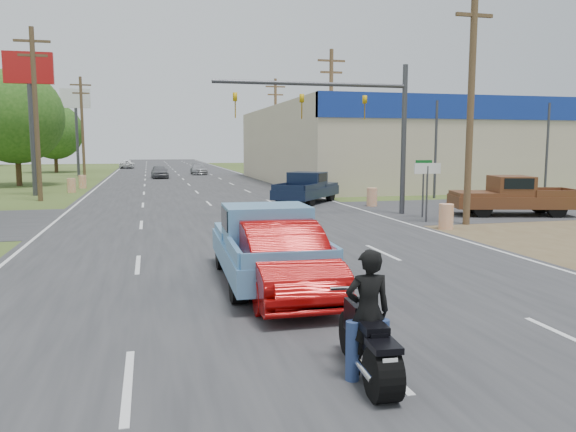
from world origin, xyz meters
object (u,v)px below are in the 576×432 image
object	(u,v)px
red_convertible	(282,260)
motorcycle	(369,346)
blue_pickup	(266,243)
distant_car_white	(127,164)
rider	(368,319)
distant_car_grey	(160,172)
brown_pickup	(510,196)
distant_car_silver	(199,169)
navy_pickup	(307,187)

from	to	relation	value
red_convertible	motorcycle	bearing A→B (deg)	-88.11
blue_pickup	distant_car_white	distance (m)	71.39
rider	distant_car_grey	xyz separation A→B (m)	(-1.81, 50.79, -0.22)
rider	distant_car_grey	bearing A→B (deg)	-84.18
rider	brown_pickup	xyz separation A→B (m)	(13.52, 15.87, 0.05)
brown_pickup	blue_pickup	bearing A→B (deg)	140.83
rider	distant_car_silver	distance (m)	57.39
red_convertible	blue_pickup	size ratio (longest dim) A/B	0.86
red_convertible	distant_car_silver	distance (m)	52.81
red_convertible	brown_pickup	size ratio (longest dim) A/B	0.81
brown_pickup	distant_car_grey	size ratio (longest dim) A/B	1.53
navy_pickup	brown_pickup	distance (m)	10.92
navy_pickup	distant_car_grey	bearing A→B (deg)	144.13
rider	distant_car_silver	size ratio (longest dim) A/B	0.41
motorcycle	brown_pickup	bearing A→B (deg)	53.47
navy_pickup	distant_car_white	distance (m)	54.76
distant_car_grey	rider	bearing A→B (deg)	-90.93
distant_car_white	brown_pickup	bearing A→B (deg)	109.34
blue_pickup	distant_car_white	bearing A→B (deg)	96.34
brown_pickup	rider	bearing A→B (deg)	154.66
blue_pickup	distant_car_grey	distance (m)	44.81
rider	distant_car_silver	bearing A→B (deg)	-88.87
red_convertible	distant_car_white	bearing A→B (deg)	94.81
red_convertible	distant_car_silver	bearing A→B (deg)	87.25
brown_pickup	distant_car_silver	size ratio (longest dim) A/B	1.39
motorcycle	distant_car_white	bearing A→B (deg)	98.14
distant_car_grey	distant_car_silver	size ratio (longest dim) A/B	0.91
motorcycle	red_convertible	bearing A→B (deg)	95.39
blue_pickup	distant_car_grey	world-z (taller)	blue_pickup
distant_car_grey	distant_car_silver	distance (m)	7.92
motorcycle	brown_pickup	size ratio (longest dim) A/B	0.38
blue_pickup	brown_pickup	world-z (taller)	brown_pickup
rider	navy_pickup	distance (m)	24.40
distant_car_silver	distant_car_white	world-z (taller)	distant_car_silver
blue_pickup	navy_pickup	distance (m)	18.69
red_convertible	navy_pickup	world-z (taller)	navy_pickup
distant_car_grey	navy_pickup	bearing A→B (deg)	-77.13
red_convertible	rider	size ratio (longest dim) A/B	2.75
distant_car_grey	distant_car_silver	world-z (taller)	distant_car_grey
distant_car_grey	distant_car_white	distance (m)	26.69
motorcycle	brown_pickup	xyz separation A→B (m)	(13.52, 15.94, 0.42)
distant_car_silver	rider	bearing A→B (deg)	-92.99
rider	distant_car_white	world-z (taller)	rider
brown_pickup	distant_car_silver	world-z (taller)	brown_pickup
brown_pickup	distant_car_white	xyz separation A→B (m)	(-19.40, 61.29, -0.35)
brown_pickup	distant_car_grey	xyz separation A→B (m)	(-15.32, 34.91, -0.27)
blue_pickup	distant_car_grey	xyz separation A→B (m)	(-1.62, 44.78, -0.27)
brown_pickup	distant_car_silver	bearing A→B (deg)	29.75
distant_car_silver	distant_car_white	distance (m)	21.59
red_convertible	blue_pickup	bearing A→B (deg)	92.37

